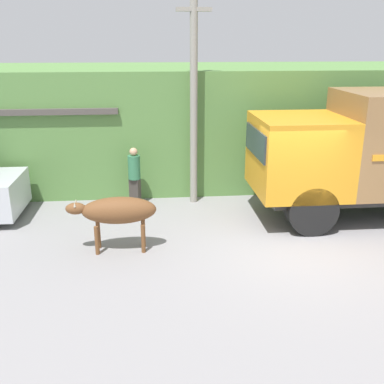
{
  "coord_description": "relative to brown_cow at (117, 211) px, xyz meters",
  "views": [
    {
      "loc": [
        -2.99,
        -8.85,
        4.32
      ],
      "look_at": [
        -2.08,
        0.84,
        1.04
      ],
      "focal_mm": 42.0,
      "sensor_mm": 36.0,
      "label": 1
    }
  ],
  "objects": [
    {
      "name": "hillside_embankment",
      "position": [
        3.74,
        6.19,
        0.87
      ],
      "size": [
        32.0,
        5.67,
        3.56
      ],
      "color": "#568442",
      "rests_on": "ground_plane"
    },
    {
      "name": "brown_cow",
      "position": [
        0.0,
        0.0,
        0.0
      ],
      "size": [
        1.9,
        0.58,
        1.21
      ],
      "rotation": [
        0.0,
        0.0,
        -0.1
      ],
      "color": "brown",
      "rests_on": "ground_plane"
    },
    {
      "name": "pedestrian_on_hill",
      "position": [
        0.28,
        2.87,
        -0.02
      ],
      "size": [
        0.45,
        0.45,
        1.62
      ],
      "rotation": [
        0.0,
        0.0,
        2.67
      ],
      "color": "#38332D",
      "rests_on": "ground_plane"
    },
    {
      "name": "ground_plane",
      "position": [
        3.74,
        -0.13,
        -0.91
      ],
      "size": [
        60.0,
        60.0,
        0.0
      ],
      "primitive_type": "plane",
      "color": "gray"
    },
    {
      "name": "utility_pole",
      "position": [
        1.92,
        2.97,
        2.11
      ],
      "size": [
        0.9,
        0.2,
        5.77
      ],
      "color": "gray",
      "rests_on": "ground_plane"
    },
    {
      "name": "building_backdrop",
      "position": [
        -3.22,
        4.56,
        0.42
      ],
      "size": [
        6.25,
        2.7,
        2.62
      ],
      "color": "#C6B793",
      "rests_on": "ground_plane"
    }
  ]
}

